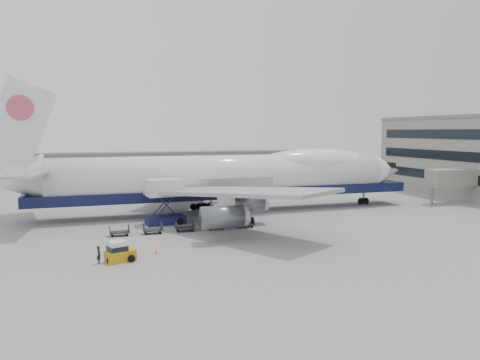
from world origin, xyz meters
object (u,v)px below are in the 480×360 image
object	(u,v)px
airliner	(229,176)
ground_worker	(99,255)
catering_truck	(165,199)
baggage_tug	(119,252)

from	to	relation	value
airliner	ground_worker	size ratio (longest dim) A/B	38.95
airliner	catering_truck	xyz separation A→B (m)	(-11.04, -6.58, -2.18)
catering_truck	baggage_tug	world-z (taller)	catering_truck
airliner	ground_worker	world-z (taller)	airliner
airliner	baggage_tug	xyz separation A→B (m)	(-18.32, -23.49, -4.73)
catering_truck	ground_worker	size ratio (longest dim) A/B	3.57
airliner	baggage_tug	bearing A→B (deg)	-127.94
ground_worker	baggage_tug	bearing A→B (deg)	-94.28
airliner	ground_worker	distance (m)	31.47
ground_worker	catering_truck	bearing A→B (deg)	-37.38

